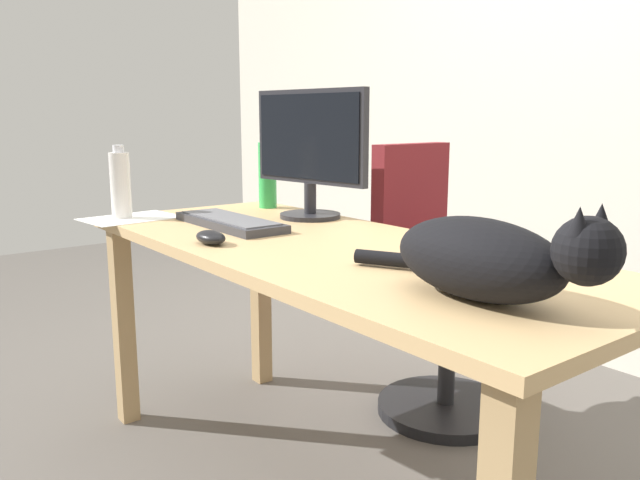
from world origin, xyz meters
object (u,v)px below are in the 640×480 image
Objects in this scene: office_chair at (438,297)px; computer_mouse at (211,237)px; keyboard at (230,222)px; cat at (488,257)px; water_bottle at (267,174)px; spray_bottle at (120,184)px; monitor at (310,149)px.

computer_mouse is (-0.00, -0.88, 0.32)m from office_chair.
keyboard is 0.72× the size of cat.
cat is 2.35× the size of water_bottle.
cat is at bearing 10.78° from computer_mouse.
spray_bottle is at bearing -177.49° from computer_mouse.
computer_mouse is 0.70m from water_bottle.
cat is 5.59× the size of computer_mouse.
monitor is (-0.20, -0.42, 0.53)m from office_chair.
spray_bottle is at bearing -126.97° from monitor.
monitor is 0.63m from spray_bottle.
monitor reaches higher than computer_mouse.
cat is at bearing -43.83° from office_chair.
monitor reaches higher than cat.
monitor is at bearing 161.60° from cat.
computer_mouse is (0.21, -0.18, 0.00)m from keyboard.
keyboard is at bearing -107.21° from office_chair.
office_chair reaches higher than keyboard.
computer_mouse is (0.19, -0.47, -0.21)m from monitor.
office_chair is 0.70m from monitor.
office_chair is 3.66× the size of water_bottle.
computer_mouse is at bearing -39.76° from keyboard.
water_bottle is (-0.29, 0.02, -0.10)m from monitor.
monitor is 1.84× the size of water_bottle.
computer_mouse is at bearing -169.22° from cat.
cat is at bearing -18.40° from monitor.
water_bottle is (-1.26, 0.34, 0.04)m from cat.
computer_mouse is at bearing -45.44° from water_bottle.
water_bottle is at bearing 134.56° from computer_mouse.
spray_bottle is (-0.08, -0.52, -0.01)m from water_bottle.
spray_bottle is at bearing -99.11° from water_bottle.
water_bottle is (-0.48, 0.49, 0.10)m from computer_mouse.
office_chair is 1.56× the size of cat.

